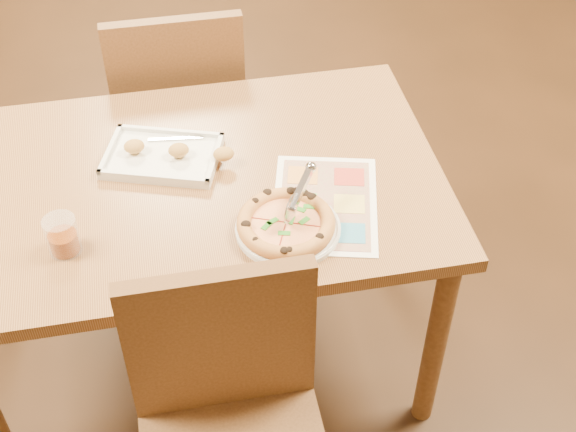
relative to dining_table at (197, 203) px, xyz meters
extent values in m
plane|color=black|center=(0.00, 0.00, -0.63)|extent=(7.00, 7.00, 0.00)
cube|color=olive|center=(0.00, 0.00, 0.07)|extent=(1.30, 0.85, 0.04)
cylinder|color=brown|center=(-0.59, 0.36, -0.29)|extent=(0.06, 0.06, 0.68)
cylinder|color=brown|center=(0.59, -0.36, -0.29)|extent=(0.06, 0.06, 0.68)
cylinder|color=brown|center=(0.59, 0.36, -0.29)|extent=(0.06, 0.06, 0.68)
cube|color=brown|center=(0.00, -0.51, 0.04)|extent=(0.42, 0.04, 0.45)
cube|color=brown|center=(0.00, 0.70, -0.18)|extent=(0.42, 0.42, 0.04)
cube|color=brown|center=(0.00, 0.51, 0.04)|extent=(0.42, 0.04, 0.45)
cylinder|color=silver|center=(0.20, -0.24, 0.09)|extent=(0.29, 0.29, 0.01)
cylinder|color=#D88E49|center=(0.20, -0.24, 0.10)|extent=(0.23, 0.23, 0.01)
cylinder|color=#FFDD8A|center=(0.20, -0.24, 0.11)|extent=(0.20, 0.20, 0.01)
torus|color=#D88E49|center=(0.20, -0.24, 0.11)|extent=(0.24, 0.24, 0.04)
cylinder|color=silver|center=(0.21, -0.24, 0.16)|extent=(0.05, 0.07, 0.08)
cube|color=silver|center=(0.25, -0.19, 0.18)|extent=(0.08, 0.11, 0.06)
cube|color=silver|center=(-0.07, 0.09, 0.09)|extent=(0.35, 0.29, 0.02)
cube|color=silver|center=(-0.07, 0.09, 0.11)|extent=(0.15, 0.03, 0.00)
ellipsoid|color=gold|center=(-0.15, 0.12, 0.12)|extent=(0.06, 0.04, 0.04)
ellipsoid|color=gold|center=(-0.03, 0.08, 0.12)|extent=(0.06, 0.04, 0.04)
ellipsoid|color=gold|center=(0.08, 0.04, 0.12)|extent=(0.06, 0.04, 0.04)
cylinder|color=#7A3009|center=(-0.33, -0.20, 0.11)|extent=(0.07, 0.07, 0.05)
cylinder|color=white|center=(-0.33, -0.20, 0.13)|extent=(0.08, 0.08, 0.10)
cube|color=white|center=(0.31, -0.16, 0.09)|extent=(0.34, 0.42, 0.00)
camera|label=1|loc=(-0.06, -1.60, 1.47)|focal=50.00mm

